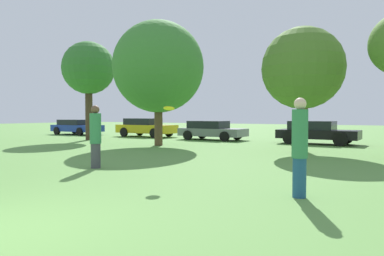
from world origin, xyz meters
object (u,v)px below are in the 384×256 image
Objects in this scene: frisbee at (169,108)px; tree_1 at (158,67)px; parked_car_grey at (211,130)px; person_thrower at (96,136)px; parked_car_yellow at (145,127)px; parked_car_blue at (76,127)px; tree_0 at (89,69)px; parked_car_black at (316,132)px; tree_2 at (303,69)px; person_catcher at (300,146)px.

frisbee is 0.04× the size of tree_1.
frisbee is 14.39m from parked_car_grey.
parked_car_yellow is at bearing 129.66° from person_thrower.
tree_1 reaches higher than parked_car_blue.
parked_car_black is (13.41, 4.01, -3.92)m from tree_0.
parked_car_black is at bearing 36.33° from tree_1.
frisbee reaches higher than parked_car_blue.
person_thrower is 0.35× the size of tree_2.
tree_1 reaches higher than parked_car_yellow.
frisbee is at bearing -36.32° from tree_0.
frisbee reaches higher than parked_car_black.
frisbee is 0.05× the size of tree_0.
parked_car_yellow reaches higher than parked_car_black.
parked_car_yellow is at bearing 6.76° from parked_car_blue.
tree_1 is 1.52× the size of parked_car_black.
tree_0 reaches higher than parked_car_blue.
frisbee is at bearing -64.92° from parked_car_grey.
tree_0 is 14.53m from parked_car_black.
parked_car_blue reaches higher than parked_car_grey.
parked_car_black is (6.58, -0.04, 0.04)m from parked_car_grey.
frisbee is 0.07× the size of parked_car_grey.
tree_1 is at bearing 119.74° from person_thrower.
person_thrower is at bearing -67.54° from tree_1.
parked_car_black is at bearing 85.81° from frisbee.
tree_2 is 5.57m from parked_car_black.
parked_car_black is at bearing 16.63° from tree_0.
parked_car_black is (12.36, -0.56, -0.04)m from parked_car_yellow.
person_thrower is 13.39m from parked_car_black.
tree_1 is at bearing -10.42° from tree_0.
parked_car_grey is at bearing -178.36° from parked_car_black.
parked_car_black is at bearing -72.69° from person_catcher.
person_thrower is 15.83m from parked_car_yellow.
tree_2 is (4.23, 8.09, 2.65)m from person_thrower.
frisbee is at bearing 0.51° from person_thrower.
frisbee is 17.86m from parked_car_yellow.
parked_car_yellow is 1.07× the size of parked_car_black.
frisbee reaches higher than parked_car_grey.
tree_2 reaches higher than parked_car_blue.
frisbee is 10.30m from tree_1.
parked_car_yellow is at bearing 129.72° from frisbee.
parked_car_grey is at bearing 84.99° from tree_1.
parked_car_blue is at bearing 166.36° from tree_2.
tree_0 is 8.00m from parked_car_blue.
parked_car_yellow is at bearing 132.85° from tree_1.
parked_car_grey is at bearing 145.51° from tree_2.
parked_car_grey is (-5.62, 13.20, -1.14)m from frisbee.
tree_2 is (7.38, 0.46, -0.52)m from tree_1.
tree_0 is at bearing 177.05° from tree_2.
tree_0 reaches higher than frisbee.
parked_car_blue is at bearing -25.06° from person_catcher.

